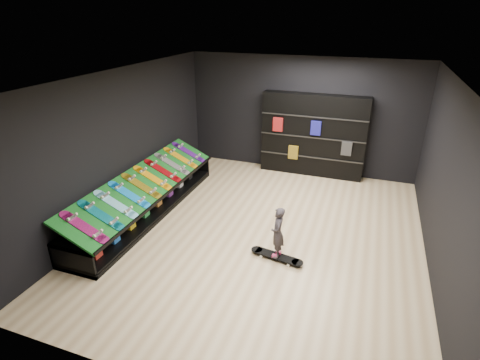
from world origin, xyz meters
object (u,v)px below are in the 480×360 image
(floor_skateboard, at_px, (277,257))
(child, at_px, (277,242))
(back_shelving, at_px, (313,135))
(display_rack, at_px, (147,202))

(floor_skateboard, distance_m, child, 0.33)
(back_shelving, bearing_deg, floor_skateboard, -88.29)
(back_shelving, distance_m, child, 4.09)
(display_rack, distance_m, floor_skateboard, 3.14)
(back_shelving, xyz_separation_m, child, (0.12, -4.03, -0.69))
(display_rack, xyz_separation_m, back_shelving, (2.94, 3.32, 0.81))
(back_shelving, height_order, floor_skateboard, back_shelving)
(display_rack, height_order, floor_skateboard, display_rack)
(display_rack, height_order, child, child)
(back_shelving, bearing_deg, child, -88.29)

